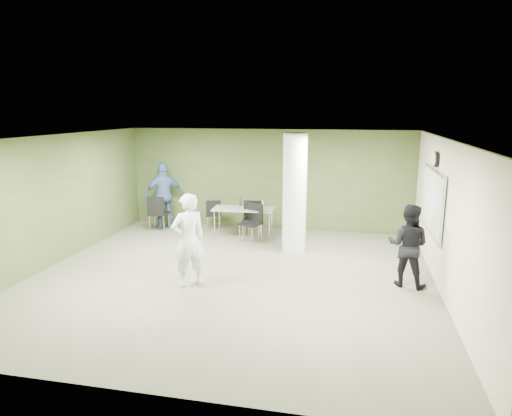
% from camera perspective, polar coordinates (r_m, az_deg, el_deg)
% --- Properties ---
extents(floor, '(8.00, 8.00, 0.00)m').
position_cam_1_polar(floor, '(9.38, -3.02, -8.54)').
color(floor, '#595846').
rests_on(floor, ground).
extents(ceiling, '(8.00, 8.00, 0.00)m').
position_cam_1_polar(ceiling, '(8.79, -3.23, 8.78)').
color(ceiling, white).
rests_on(ceiling, wall_back).
extents(wall_back, '(8.00, 2.80, 0.02)m').
position_cam_1_polar(wall_back, '(12.83, 1.54, 3.57)').
color(wall_back, '#3E4E25').
rests_on(wall_back, floor).
extents(wall_left, '(0.02, 8.00, 2.80)m').
position_cam_1_polar(wall_left, '(10.73, -24.21, 0.80)').
color(wall_left, '#3E4E25').
rests_on(wall_left, floor).
extents(wall_right_cream, '(0.02, 8.00, 2.80)m').
position_cam_1_polar(wall_right_cream, '(8.85, 22.76, -1.31)').
color(wall_right_cream, beige).
rests_on(wall_right_cream, floor).
extents(column, '(0.56, 0.56, 2.80)m').
position_cam_1_polar(column, '(10.72, 4.85, 1.83)').
color(column, silver).
rests_on(column, floor).
extents(whiteboard, '(0.05, 2.30, 1.30)m').
position_cam_1_polar(whiteboard, '(9.97, 21.15, 0.84)').
color(whiteboard, silver).
rests_on(whiteboard, wall_right_cream).
extents(wall_clock, '(0.06, 0.32, 0.32)m').
position_cam_1_polar(wall_clock, '(9.85, 21.53, 5.70)').
color(wall_clock, black).
rests_on(wall_clock, wall_right_cream).
extents(folding_table, '(1.65, 0.80, 1.02)m').
position_cam_1_polar(folding_table, '(12.10, -1.56, -0.24)').
color(folding_table, gray).
rests_on(folding_table, floor).
extents(wastebasket, '(0.26, 0.26, 0.29)m').
position_cam_1_polar(wastebasket, '(12.31, -8.17, -2.87)').
color(wastebasket, '#4C4C4C').
rests_on(wastebasket, floor).
extents(chair_back_left, '(0.53, 0.53, 1.00)m').
position_cam_1_polar(chair_back_left, '(12.91, -12.21, -0.32)').
color(chair_back_left, black).
rests_on(chair_back_left, floor).
extents(chair_back_right, '(0.53, 0.53, 0.86)m').
position_cam_1_polar(chair_back_right, '(12.88, -5.31, -0.52)').
color(chair_back_right, black).
rests_on(chair_back_right, floor).
extents(chair_table_left, '(0.55, 0.55, 1.00)m').
position_cam_1_polar(chair_table_left, '(11.86, -0.49, -1.14)').
color(chair_table_left, black).
rests_on(chair_table_left, floor).
extents(chair_table_right, '(0.63, 0.63, 0.96)m').
position_cam_1_polar(chair_table_right, '(11.70, -0.43, -1.45)').
color(chair_table_right, black).
rests_on(chair_table_right, floor).
extents(woman_white, '(0.78, 0.76, 1.81)m').
position_cam_1_polar(woman_white, '(8.73, -8.43, -4.01)').
color(woman_white, white).
rests_on(woman_white, floor).
extents(man_black, '(0.92, 0.81, 1.60)m').
position_cam_1_polar(man_black, '(9.14, 18.47, -4.46)').
color(man_black, black).
rests_on(man_black, floor).
extents(man_blue, '(1.18, 0.98, 1.89)m').
position_cam_1_polar(man_blue, '(13.17, -11.39, 1.55)').
color(man_blue, '#3F639E').
rests_on(man_blue, floor).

